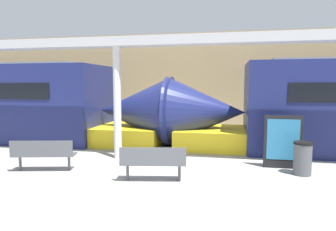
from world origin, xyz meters
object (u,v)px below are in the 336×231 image
poster_board (283,142)px  support_column_near (117,103)px  bench_near (153,161)px  bench_far (43,153)px  trash_bin (303,158)px

poster_board → support_column_near: 5.03m
poster_board → support_column_near: (-4.93, 0.20, 0.99)m
bench_near → support_column_near: (-1.68, 2.05, 1.23)m
bench_far → poster_board: 6.57m
bench_near → trash_bin: trash_bin is taller
bench_near → poster_board: 3.75m
bench_far → poster_board: poster_board is taller
bench_near → trash_bin: 3.88m
bench_near → poster_board: poster_board is taller
poster_board → support_column_near: size_ratio=0.43×
bench_far → support_column_near: support_column_near is taller
bench_near → bench_far: (-3.11, 0.25, 0.00)m
bench_far → support_column_near: 2.61m
poster_board → support_column_near: support_column_near is taller
trash_bin → support_column_near: support_column_near is taller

